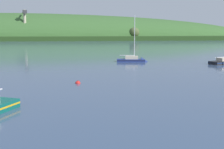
{
  "coord_description": "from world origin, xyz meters",
  "views": [
    {
      "loc": [
        1.7,
        2.83,
        7.13
      ],
      "look_at": [
        6.88,
        42.51,
        1.46
      ],
      "focal_mm": 48.9,
      "sensor_mm": 36.0,
      "label": 1
    }
  ],
  "objects": [
    {
      "name": "mooring_buoy_foreground",
      "position": [
        2.4,
        44.65,
        0.0
      ],
      "size": [
        0.73,
        0.73,
        0.81
      ],
      "color": "red",
      "rests_on": "ground"
    },
    {
      "name": "sailboat_midwater_white",
      "position": [
        16.24,
        73.35,
        0.17
      ],
      "size": [
        7.67,
        3.41,
        12.01
      ],
      "rotation": [
        0.0,
        0.0,
        6.13
      ],
      "color": "navy",
      "rests_on": "ground"
    },
    {
      "name": "far_shoreline_hill",
      "position": [
        -53.11,
        278.72,
        0.14
      ],
      "size": [
        590.31,
        104.91,
        45.74
      ],
      "rotation": [
        0.0,
        0.0,
        0.03
      ],
      "color": "#27431B",
      "rests_on": "ground"
    },
    {
      "name": "dockside_crane",
      "position": [
        -34.6,
        250.3,
        11.87
      ],
      "size": [
        6.78,
        16.58,
        23.77
      ],
      "rotation": [
        0.0,
        0.0,
        1.83
      ],
      "color": "#4C4C51",
      "rests_on": "ground"
    }
  ]
}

